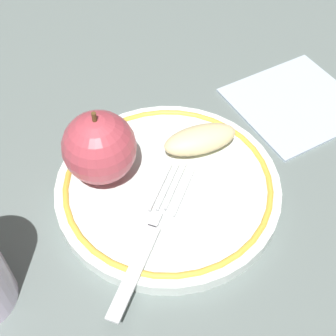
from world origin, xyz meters
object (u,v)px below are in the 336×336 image
object	(u,v)px
plate	(168,186)
apple_slice_front	(200,139)
fork	(149,239)
napkin_folded	(296,102)
apple_red_whole	(99,147)

from	to	relation	value
plate	apple_slice_front	bearing A→B (deg)	-40.74
fork	napkin_folded	world-z (taller)	fork
plate	napkin_folded	size ratio (longest dim) A/B	1.61
napkin_folded	plate	bearing A→B (deg)	126.30
apple_red_whole	napkin_folded	xyz separation A→B (m)	(0.10, -0.22, -0.05)
apple_red_whole	apple_slice_front	size ratio (longest dim) A/B	1.03
plate	fork	bearing A→B (deg)	161.33
apple_slice_front	fork	xyz separation A→B (m)	(-0.10, 0.06, -0.01)
plate	napkin_folded	world-z (taller)	plate
plate	apple_red_whole	world-z (taller)	apple_red_whole
plate	apple_slice_front	world-z (taller)	apple_slice_front
apple_red_whole	apple_slice_front	xyz separation A→B (m)	(0.02, -0.10, -0.02)
fork	napkin_folded	xyz separation A→B (m)	(0.18, -0.18, -0.02)
apple_slice_front	fork	size ratio (longest dim) A/B	0.48
apple_red_whole	apple_slice_front	world-z (taller)	apple_red_whole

